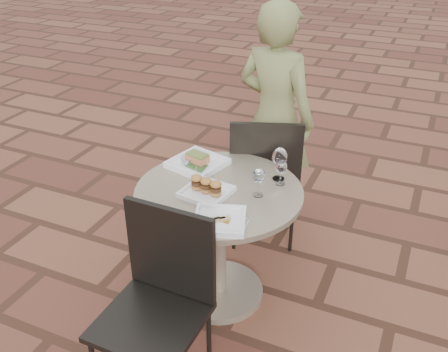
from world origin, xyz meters
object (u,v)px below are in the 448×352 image
at_px(chair_far, 265,172).
at_px(plate_salmon, 197,162).
at_px(plate_sliders, 206,189).
at_px(chair_near, 160,291).
at_px(plate_tuna, 219,220).
at_px(cafe_table, 219,227).
at_px(diner, 275,118).

bearing_deg(chair_far, plate_salmon, 35.73).
height_order(plate_salmon, plate_sliders, plate_sliders).
distance_m(chair_near, plate_sliders, 0.61).
relative_size(plate_salmon, plate_tuna, 1.10).
distance_m(cafe_table, chair_near, 0.64).
height_order(chair_far, diner, diner).
distance_m(plate_sliders, plate_tuna, 0.27).
bearing_deg(diner, plate_sliders, 100.95).
distance_m(cafe_table, diner, 0.97).
xyz_separation_m(cafe_table, plate_salmon, (-0.23, 0.19, 0.27)).
xyz_separation_m(cafe_table, chair_far, (0.05, 0.60, 0.07)).
distance_m(diner, plate_sliders, 0.99).
distance_m(chair_near, plate_salmon, 0.88).
relative_size(plate_salmon, plate_sliders, 1.31).
height_order(chair_far, plate_tuna, chair_far).
bearing_deg(chair_near, cafe_table, 91.04).
height_order(cafe_table, plate_salmon, plate_salmon).
xyz_separation_m(chair_near, plate_salmon, (-0.23, 0.83, 0.20)).
height_order(plate_sliders, plate_tuna, plate_sliders).
bearing_deg(plate_salmon, plate_sliders, -54.88).
bearing_deg(chair_near, plate_salmon, 106.16).
bearing_deg(cafe_table, chair_near, -89.82).
bearing_deg(chair_far, plate_tuna, 75.34).
bearing_deg(plate_tuna, diner, 96.44).
bearing_deg(chair_far, chair_near, 67.83).
relative_size(chair_near, plate_sliders, 3.55).
bearing_deg(plate_sliders, plate_tuna, -50.80).
relative_size(cafe_table, diner, 0.57).
height_order(chair_near, plate_sliders, chair_near).
distance_m(chair_near, diner, 1.58).
xyz_separation_m(chair_far, plate_tuna, (0.08, -0.88, 0.20)).
height_order(chair_near, diner, diner).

